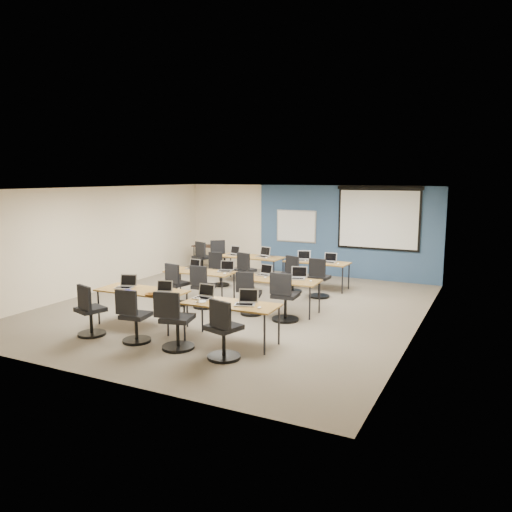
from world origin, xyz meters
The scene contains 58 objects.
floor centered at (0.00, 0.00, 0.00)m, with size 8.00×9.00×0.02m, color #6B6354.
ceiling centered at (0.00, 0.00, 2.70)m, with size 8.00×9.00×0.02m, color white.
wall_back centered at (0.00, 4.50, 1.35)m, with size 8.00×0.04×2.70m, color beige.
wall_front centered at (0.00, -4.50, 1.35)m, with size 8.00×0.04×2.70m, color beige.
wall_left centered at (-4.00, 0.00, 1.35)m, with size 0.04×9.00×2.70m, color beige.
wall_right centered at (4.00, 0.00, 1.35)m, with size 0.04×9.00×2.70m, color beige.
blue_accent_panel centered at (1.25, 4.47, 1.35)m, with size 5.50×0.04×2.70m, color #3D5977.
whiteboard centered at (-0.30, 4.43, 1.45)m, with size 1.28×0.03×0.98m.
projector_screen centered at (2.20, 4.41, 1.89)m, with size 2.40×0.10×1.82m.
training_table_front_left centered at (-0.99, -2.07, 0.69)m, with size 1.83×0.76×0.73m.
training_table_front_right centered at (1.12, -2.21, 0.68)m, with size 1.72×0.72×0.73m.
training_table_mid_left centered at (-1.04, 0.12, 0.68)m, with size 1.66×0.69×0.73m.
training_table_mid_right centered at (1.06, 0.09, 0.68)m, with size 1.75×0.73×0.73m.
training_table_back_left centered at (-0.94, 2.65, 0.69)m, with size 1.81×0.75×0.73m.
training_table_back_right centered at (1.02, 2.64, 0.68)m, with size 1.70×0.71×0.73m.
laptop_0 centered at (-1.41, -2.06, 0.79)m, with size 0.35×0.29×0.26m.
mouse_0 centered at (-1.21, -2.35, 0.74)m, with size 0.06×0.09×0.03m, color white.
task_chair_0 centered at (-1.45, -3.05, 0.41)m, with size 0.53×0.52×1.00m.
laptop_1 centered at (-0.46, -2.12, 0.79)m, with size 0.31×0.26×0.24m.
mouse_1 centered at (-0.27, -2.28, 0.74)m, with size 0.06×0.10×0.04m, color white.
task_chair_1 centered at (-0.46, -2.98, 0.41)m, with size 0.51×0.51×0.99m.
laptop_2 centered at (0.48, -2.09, 0.79)m, with size 0.33×0.28×0.25m.
mouse_2 centered at (0.80, -2.22, 0.74)m, with size 0.05×0.09×0.03m, color white.
task_chair_2 centered at (0.41, -2.94, 0.43)m, with size 0.57×0.57×1.04m.
laptop_3 centered at (1.39, -2.16, 0.80)m, with size 0.35×0.30×0.26m.
mouse_3 centered at (1.72, -2.29, 0.74)m, with size 0.06×0.10×0.03m, color white.
task_chair_3 centered at (1.40, -3.00, 0.43)m, with size 0.56×0.55×1.03m.
laptop_4 centered at (-1.36, 0.32, 0.79)m, with size 0.30×0.25×0.23m.
mouse_4 centered at (-1.26, 0.08, 0.74)m, with size 0.05×0.09×0.03m, color white.
task_chair_4 centered at (-1.33, -0.48, 0.41)m, with size 0.52×0.52×1.00m.
laptop_5 centered at (-0.47, 0.37, 0.79)m, with size 0.32×0.28×0.25m.
mouse_5 centered at (-0.32, 0.07, 0.74)m, with size 0.06×0.10×0.04m, color white.
task_chair_5 centered at (-0.64, -0.39, 0.41)m, with size 0.51×0.51×0.99m.
laptop_6 centered at (0.56, 0.36, 0.79)m, with size 0.31×0.27×0.24m.
mouse_6 centered at (0.71, 0.08, 0.74)m, with size 0.06×0.09×0.03m, color white.
task_chair_6 centered at (0.58, -0.43, 0.39)m, with size 0.49×0.48×0.96m.
laptop_7 centered at (1.38, 0.33, 0.80)m, with size 0.35×0.30×0.26m.
mouse_7 centered at (1.75, 0.16, 0.74)m, with size 0.06×0.09×0.03m, color white.
task_chair_7 centered at (1.43, -0.53, 0.43)m, with size 0.56×0.56×1.04m.
laptop_8 centered at (-1.50, 2.63, 0.79)m, with size 0.34×0.29×0.26m.
mouse_8 centered at (-1.23, 2.57, 0.74)m, with size 0.06×0.10×0.03m, color white.
task_chair_8 centered at (-1.47, 1.76, 0.39)m, with size 0.48×0.46×0.95m.
laptop_9 centered at (-0.60, 2.75, 0.80)m, with size 0.36×0.31×0.27m.
mouse_9 centered at (-0.41, 2.51, 0.74)m, with size 0.06×0.09×0.03m, color white.
task_chair_9 centered at (-0.68, 1.74, 0.41)m, with size 0.52×0.51×0.99m.
laptop_10 centered at (0.61, 2.64, 0.79)m, with size 0.34×0.29×0.26m.
mouse_10 centered at (0.73, 2.55, 0.74)m, with size 0.06×0.10×0.04m, color white.
task_chair_10 centered at (0.62, 1.91, 0.40)m, with size 0.51×0.50×0.98m.
laptop_11 centered at (1.36, 2.64, 0.79)m, with size 0.33×0.28×0.25m.
mouse_11 centered at (1.63, 2.53, 0.74)m, with size 0.06×0.09×0.03m, color white.
task_chair_11 centered at (1.40, 1.70, 0.41)m, with size 0.52×0.52×1.00m.
blue_mousepad centered at (-1.17, -2.29, 0.73)m, with size 0.26×0.22×0.01m, color navy.
snack_bowl centered at (-0.50, -2.43, 0.76)m, with size 0.22×0.22×0.05m, color brown.
snack_plate centered at (0.58, -2.36, 0.74)m, with size 0.18×0.18×0.01m, color white.
coffee_cup centered at (0.56, -2.43, 0.77)m, with size 0.06×0.06×0.06m, color white.
utility_table centered at (-3.13, 3.87, 0.66)m, with size 0.93×0.52×0.75m.
spare_chair_a centered at (-2.31, 3.41, 0.43)m, with size 0.64×0.55×1.03m.
spare_chair_b centered at (-2.77, 2.93, 0.42)m, with size 0.56×0.54×1.02m.
Camera 1 is at (5.34, -9.74, 2.97)m, focal length 35.00 mm.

